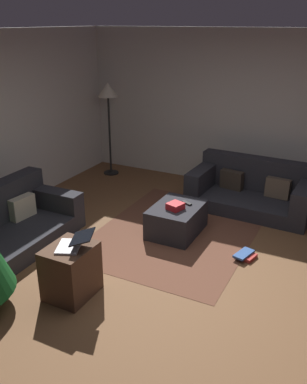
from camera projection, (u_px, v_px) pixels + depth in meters
ground_plane at (180, 275)px, 4.81m from camera, size 6.40×6.40×0.00m
corner_partition at (258, 112)px, 6.90m from camera, size 0.12×6.40×2.60m
couch_left at (6, 226)px, 5.34m from camera, size 1.83×0.97×0.75m
couch_right at (253, 190)px, 6.47m from camera, size 1.02×1.84×0.73m
ottoman at (177, 219)px, 5.70m from camera, size 0.81×0.60×0.39m
gift_box at (175, 206)px, 5.52m from camera, size 0.24×0.23×0.09m
tv_remote at (187, 203)px, 5.69m from camera, size 0.11×0.17×0.02m
side_table at (71, 271)px, 4.37m from camera, size 0.52×0.44×0.56m
laptop at (74, 243)px, 4.24m from camera, size 0.43×0.46×0.17m
book_stack at (245, 255)px, 5.15m from camera, size 0.32×0.26×0.07m
corner_lamp at (108, 97)px, 7.45m from camera, size 0.36×0.36×1.68m
area_rug at (176, 232)px, 5.77m from camera, size 2.60×2.00×0.01m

